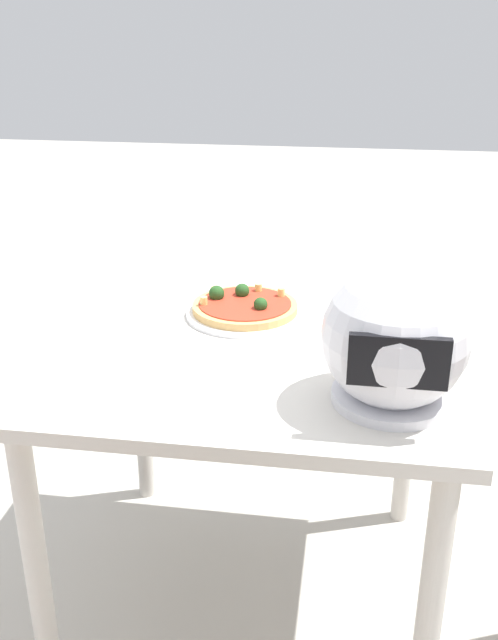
% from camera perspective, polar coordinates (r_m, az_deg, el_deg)
% --- Properties ---
extents(ground_plane, '(14.00, 14.00, 0.00)m').
position_cam_1_polar(ground_plane, '(2.03, 0.29, -20.81)').
color(ground_plane, '#B2ADA3').
extents(dining_table, '(0.91, 0.87, 0.73)m').
position_cam_1_polar(dining_table, '(1.66, 0.34, -4.82)').
color(dining_table, beige).
rests_on(dining_table, ground).
extents(pizza_plate, '(0.29, 0.29, 0.01)m').
position_cam_1_polar(pizza_plate, '(1.75, -0.32, 0.57)').
color(pizza_plate, white).
rests_on(pizza_plate, dining_table).
extents(pizza, '(0.26, 0.26, 0.05)m').
position_cam_1_polar(pizza, '(1.75, -0.39, 1.17)').
color(pizza, tan).
rests_on(pizza, pizza_plate).
extents(motorcycle_helmet, '(0.27, 0.27, 0.27)m').
position_cam_1_polar(motorcycle_helmet, '(1.34, 11.56, -1.51)').
color(motorcycle_helmet, silver).
rests_on(motorcycle_helmet, dining_table).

